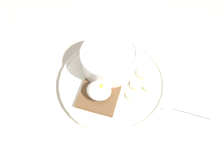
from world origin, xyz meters
TOP-DOWN VIEW (x-y plane):
  - ground_plane at (0.00, 0.00)cm, footprint 120.00×120.00cm
  - plate at (0.00, 0.00)cm, footprint 27.00×27.00cm
  - oatmeal_bowl at (1.61, -3.93)cm, footprint 14.01×14.01cm
  - toast_slice at (2.16, 4.72)cm, footprint 10.08×10.08cm
  - poached_egg at (2.13, 4.69)cm, footprint 5.78×5.13cm
  - banana_slice_front at (-5.57, 3.29)cm, footprint 3.78×3.78cm
  - banana_slice_left at (-6.23, -0.20)cm, footprint 4.13×4.18cm
  - banana_slice_back at (-9.21, 0.26)cm, footprint 3.07×3.02cm
  - banana_slice_right at (-7.34, -3.37)cm, footprint 4.11×4.11cm
  - spoon at (-16.71, 4.09)cm, footprint 12.67×3.02cm

SIDE VIEW (x-z plane):
  - ground_plane at x=0.00cm, z-range 0.00..2.00cm
  - spoon at x=-16.71cm, z-range 2.00..2.80cm
  - plate at x=0.00cm, z-range 2.00..3.60cm
  - banana_slice_back at x=-9.21cm, z-range 2.95..4.03cm
  - banana_slice_front at x=-5.57cm, z-range 2.97..4.05cm
  - banana_slice_left at x=-6.23cm, z-range 2.92..4.16cm
  - banana_slice_right at x=-7.34cm, z-range 2.90..4.34cm
  - toast_slice at x=2.16cm, z-range 3.07..4.22cm
  - poached_egg at x=2.13cm, z-range 4.11..7.59cm
  - oatmeal_bowl at x=1.61cm, z-range 3.06..9.73cm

